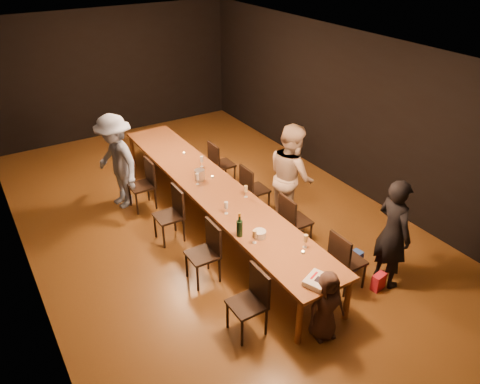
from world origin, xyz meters
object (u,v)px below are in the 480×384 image
chair_left_2 (168,216)px  birthday_cake (317,281)px  chair_left_3 (141,185)px  woman_birthday (393,233)px  man_blue (117,162)px  ice_bucket (200,175)px  champagne_bottle (240,225)px  chair_right_0 (348,260)px  chair_left_0 (247,304)px  woman_tan (291,176)px  chair_right_1 (296,220)px  chair_right_2 (255,189)px  child (326,306)px  table (213,190)px  chair_left_1 (202,254)px  chair_right_3 (222,164)px  plate_stack (260,234)px

chair_left_2 → birthday_cake: bearing=-164.6°
chair_left_3 → birthday_cake: chair_left_3 is taller
woman_birthday → man_blue: 4.88m
ice_bucket → man_blue: bearing=132.6°
birthday_cake → champagne_bottle: size_ratio=1.04×
chair_left_3 → chair_right_0: bearing=-154.7°
chair_left_0 → chair_left_3: size_ratio=1.00×
woman_tan → man_blue: size_ratio=1.04×
chair_right_1 → chair_right_2: size_ratio=1.00×
woman_tan → chair_right_1: bearing=165.7°
chair_right_2 → champagne_bottle: size_ratio=2.45×
chair_right_2 → child: bearing=-16.8°
chair_left_2 → woman_tan: 2.15m
woman_tan → birthday_cake: (-1.23, -2.17, -0.14)m
table → ice_bucket: (-0.08, 0.35, 0.15)m
chair_left_1 → woman_birthday: woman_birthday is taller
woman_birthday → ice_bucket: woman_birthday is taller
woman_birthday → woman_tan: 2.01m
chair_left_3 → chair_left_1: bearing=-180.0°
table → birthday_cake: 2.80m
man_blue → ice_bucket: 1.59m
chair_right_0 → chair_left_2: (-1.70, 2.40, 0.00)m
chair_left_1 → chair_right_1: bearing=-90.0°
chair_right_3 → woman_birthday: 3.88m
woman_tan → champagne_bottle: 1.72m
birthday_cake → man_blue: bearing=81.7°
woman_tan → plate_stack: woman_tan is taller
chair_left_3 → woman_birthday: size_ratio=0.55×
chair_left_3 → chair_right_1: bearing=-144.7°
table → child: (-0.05, -2.97, -0.20)m
plate_stack → chair_left_2: bearing=113.8°
chair_left_0 → woman_tan: bearing=-48.5°
chair_right_0 → man_blue: man_blue is taller
chair_left_0 → chair_left_2: same height
man_blue → plate_stack: bearing=6.7°
chair_right_3 → birthday_cake: size_ratio=2.36×
chair_left_0 → woman_birthday: size_ratio=0.55×
chair_right_3 → child: (-0.90, -4.17, 0.03)m
chair_left_2 → woman_tan: bearing=-107.5°
man_blue → champagne_bottle: size_ratio=4.68×
table → ice_bucket: ice_bucket is taller
chair_left_0 → champagne_bottle: bearing=-26.8°
chair_right_0 → table: bearing=-160.5°
chair_left_2 → champagne_bottle: bearing=-161.3°
chair_left_0 → ice_bucket: bearing=-15.7°
chair_left_0 → man_blue: bearing=4.4°
chair_right_1 → birthday_cake: size_ratio=2.36×
chair_right_1 → chair_left_2: size_ratio=1.00×
woman_tan → child: woman_tan is taller
child → man_blue: bearing=113.8°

